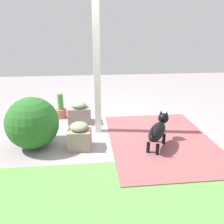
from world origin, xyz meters
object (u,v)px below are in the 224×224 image
object	(u,v)px
stone_planter_nearest	(79,113)
round_shrub	(33,123)
stone_planter_mid	(80,136)
terracotta_pot_tall	(61,109)
porch_pillar	(97,66)
dog	(158,130)

from	to	relation	value
stone_planter_nearest	round_shrub	xyz separation A→B (m)	(0.72, 0.97, 0.21)
stone_planter_nearest	stone_planter_mid	bearing A→B (deg)	92.27
stone_planter_mid	terracotta_pot_tall	xyz separation A→B (m)	(0.46, -1.43, -0.02)
stone_planter_nearest	stone_planter_mid	size ratio (longest dim) A/B	1.07
stone_planter_nearest	porch_pillar	bearing A→B (deg)	129.24
dog	stone_planter_nearest	bearing A→B (deg)	-42.38
stone_planter_nearest	dog	size ratio (longest dim) A/B	0.65
stone_planter_nearest	round_shrub	distance (m)	1.23
porch_pillar	dog	distance (m)	1.54
porch_pillar	stone_planter_nearest	world-z (taller)	porch_pillar
stone_planter_mid	terracotta_pot_tall	size ratio (longest dim) A/B	0.81
stone_planter_nearest	dog	xyz separation A→B (m)	(-1.33, 1.22, 0.10)
porch_pillar	round_shrub	distance (m)	1.46
porch_pillar	stone_planter_mid	size ratio (longest dim) A/B	5.57
stone_planter_nearest	stone_planter_mid	distance (m)	1.09
round_shrub	dog	distance (m)	2.07
terracotta_pot_tall	dog	distance (m)	2.35
stone_planter_nearest	terracotta_pot_tall	size ratio (longest dim) A/B	0.87
terracotta_pot_tall	dog	world-z (taller)	terracotta_pot_tall
stone_planter_nearest	dog	bearing A→B (deg)	137.62
terracotta_pot_tall	stone_planter_nearest	bearing A→B (deg)	140.89
dog	terracotta_pot_tall	bearing A→B (deg)	-41.63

